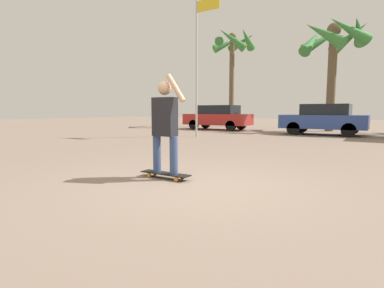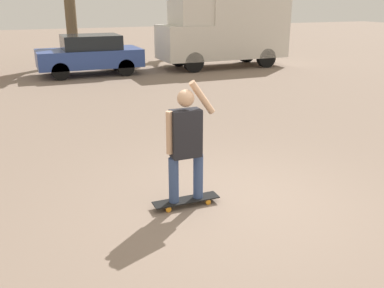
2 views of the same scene
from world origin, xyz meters
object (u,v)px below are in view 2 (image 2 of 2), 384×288
(skateboard, at_px, (186,200))
(person_skateboarder, at_px, (186,139))
(camper_van, at_px, (225,28))
(parked_car_blue, at_px, (90,54))

(skateboard, xyz_separation_m, person_skateboarder, (-0.00, -0.00, 0.92))
(camper_van, relative_size, parked_car_blue, 1.39)
(skateboard, relative_size, parked_car_blue, 0.25)
(skateboard, relative_size, camper_van, 0.18)
(skateboard, xyz_separation_m, camper_van, (6.41, 11.63, 1.54))
(person_skateboarder, bearing_deg, skateboard, 0.00)
(camper_van, bearing_deg, parked_car_blue, 178.36)
(camper_van, bearing_deg, person_skateboarder, -118.87)
(person_skateboarder, xyz_separation_m, parked_car_blue, (0.69, 11.79, -0.21))
(skateboard, distance_m, person_skateboarder, 0.92)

